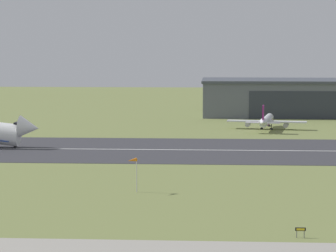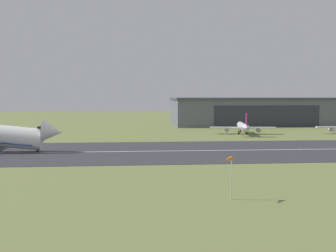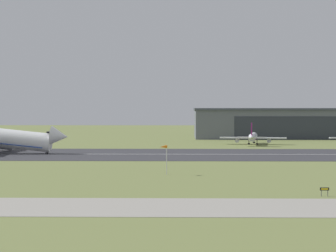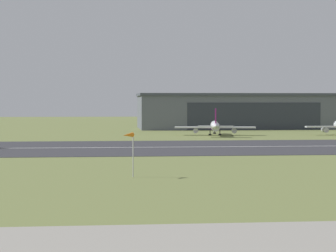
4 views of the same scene
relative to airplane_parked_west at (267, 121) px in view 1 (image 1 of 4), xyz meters
The scene contains 7 objects.
ground_plane 109.99m from the airplane_parked_west, 91.61° to the right, with size 670.36×670.36×0.00m, color olive.
runway_strip 46.73m from the airplane_parked_west, 93.81° to the right, with size 430.36×45.21×0.06m, color #333338.
runway_centreline 46.73m from the airplane_parked_west, 93.81° to the right, with size 387.33×0.70×0.01m, color silver.
hangar_building 51.61m from the airplane_parked_west, 68.04° to the left, with size 78.01×30.44×12.60m.
airplane_parked_west is the anchor object (origin of this frame).
windsock_pole 105.34m from the airplane_parked_west, 105.75° to the right, with size 1.72×2.06×5.88m.
runway_sign 131.02m from the airplane_parked_west, 91.58° to the right, with size 1.38×0.13×1.36m.
Camera 1 is at (-11.39, -59.25, 24.98)m, focal length 85.00 mm.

